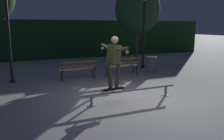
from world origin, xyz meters
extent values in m
plane|color=#ADAAA8|center=(0.00, 0.00, 0.00)|extent=(90.00, 90.00, 0.00)
cube|color=#193D1E|center=(0.00, 10.64, 1.35)|extent=(24.00, 1.20, 2.70)
cylinder|color=gray|center=(0.00, -0.20, 0.32)|extent=(3.17, 0.06, 0.06)
cube|color=gray|center=(-1.30, -0.20, 0.15)|extent=(0.06, 0.06, 0.29)
cube|color=gray|center=(-1.30, -0.20, 0.01)|extent=(0.18, 0.18, 0.01)
cube|color=gray|center=(1.30, -0.20, 0.15)|extent=(0.06, 0.06, 0.29)
cube|color=gray|center=(1.30, -0.20, 0.01)|extent=(0.18, 0.18, 0.01)
cube|color=black|center=(-0.59, -0.20, 0.43)|extent=(0.80, 0.31, 0.02)
cube|color=black|center=(-0.59, -0.20, 0.44)|extent=(0.78, 0.30, 0.00)
cube|color=#9E9EA3|center=(-0.33, -0.16, 0.41)|extent=(0.07, 0.18, 0.02)
cube|color=#9E9EA3|center=(-0.86, -0.24, 0.41)|extent=(0.07, 0.18, 0.02)
cylinder|color=beige|center=(-0.32, -0.24, 0.38)|extent=(0.06, 0.04, 0.05)
cylinder|color=beige|center=(-0.34, -0.08, 0.38)|extent=(0.06, 0.04, 0.05)
cylinder|color=beige|center=(-0.84, -0.32, 0.38)|extent=(0.06, 0.04, 0.05)
cylinder|color=beige|center=(-0.87, -0.16, 0.38)|extent=(0.06, 0.04, 0.05)
cube|color=black|center=(-0.42, -0.17, 0.45)|extent=(0.27, 0.14, 0.03)
cube|color=black|center=(-0.77, -0.23, 0.45)|extent=(0.27, 0.14, 0.03)
cylinder|color=#473D33|center=(-0.45, -0.18, 0.83)|extent=(0.22, 0.15, 0.79)
cylinder|color=#473D33|center=(-0.73, -0.22, 0.83)|extent=(0.22, 0.15, 0.79)
cube|color=brown|center=(-0.59, -0.20, 1.49)|extent=(0.38, 0.41, 0.57)
cylinder|color=brown|center=(-0.54, -0.57, 1.65)|extent=(0.17, 0.61, 0.21)
cylinder|color=brown|center=(-0.65, 0.18, 1.65)|extent=(0.17, 0.61, 0.21)
sphere|color=beige|center=(-0.49, -0.85, 1.60)|extent=(0.09, 0.09, 0.09)
sphere|color=beige|center=(-0.69, 0.45, 1.60)|extent=(0.09, 0.09, 0.09)
sphere|color=beige|center=(-0.56, -0.19, 1.89)|extent=(0.21, 0.21, 0.21)
cube|color=black|center=(-0.02, 3.44, 0.22)|extent=(0.04, 0.04, 0.44)
cube|color=black|center=(-0.01, 3.12, 0.22)|extent=(0.04, 0.04, 0.44)
cube|color=black|center=(-0.01, 3.08, 0.66)|extent=(0.04, 0.04, 0.44)
cube|color=black|center=(-1.43, 3.42, 0.22)|extent=(0.04, 0.04, 0.44)
cube|color=black|center=(-1.42, 3.10, 0.22)|extent=(0.04, 0.04, 0.44)
cube|color=black|center=(-1.42, 3.06, 0.66)|extent=(0.04, 0.04, 0.44)
cube|color=brown|center=(-0.72, 3.41, 0.46)|extent=(1.60, 0.11, 0.04)
cube|color=brown|center=(-0.72, 3.27, 0.46)|extent=(1.60, 0.11, 0.04)
cube|color=brown|center=(-0.72, 3.13, 0.46)|extent=(1.60, 0.11, 0.04)
cube|color=brown|center=(-0.72, 3.06, 0.62)|extent=(1.60, 0.06, 0.09)
cube|color=brown|center=(-0.72, 3.06, 0.80)|extent=(1.60, 0.06, 0.09)
cube|color=black|center=(2.09, 3.44, 0.22)|extent=(0.04, 0.04, 0.44)
cube|color=black|center=(2.10, 3.12, 0.22)|extent=(0.04, 0.04, 0.44)
cube|color=black|center=(2.10, 3.08, 0.66)|extent=(0.04, 0.04, 0.44)
cube|color=black|center=(0.69, 3.42, 0.22)|extent=(0.04, 0.04, 0.44)
cube|color=black|center=(0.69, 3.10, 0.22)|extent=(0.04, 0.04, 0.44)
cube|color=black|center=(0.69, 3.06, 0.66)|extent=(0.04, 0.04, 0.44)
cube|color=brown|center=(1.39, 3.41, 0.46)|extent=(1.60, 0.11, 0.04)
cube|color=brown|center=(1.39, 3.27, 0.46)|extent=(1.60, 0.11, 0.04)
cube|color=brown|center=(1.39, 3.13, 0.46)|extent=(1.60, 0.11, 0.04)
cube|color=brown|center=(1.40, 3.06, 0.62)|extent=(1.60, 0.06, 0.09)
cube|color=brown|center=(1.40, 3.06, 0.80)|extent=(1.60, 0.06, 0.09)
cylinder|color=brown|center=(4.19, 6.84, 1.06)|extent=(0.22, 0.22, 2.11)
ellipsoid|color=#2D5B33|center=(4.19, 6.84, 3.31)|extent=(2.81, 2.81, 3.09)
cylinder|color=black|center=(3.34, 4.63, 1.80)|extent=(0.11, 0.11, 3.60)
cylinder|color=black|center=(3.34, 4.63, 0.06)|extent=(0.20, 0.20, 0.12)
cylinder|color=black|center=(-3.34, 3.86, 1.80)|extent=(0.11, 0.11, 3.60)
cylinder|color=black|center=(-3.34, 3.86, 0.06)|extent=(0.20, 0.20, 0.12)
cylinder|color=slate|center=(3.03, 3.37, 0.39)|extent=(0.48, 0.48, 0.78)
torus|color=black|center=(3.03, 3.37, 0.78)|extent=(0.52, 0.52, 0.04)
camera|label=1|loc=(-3.36, -6.37, 2.28)|focal=37.60mm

